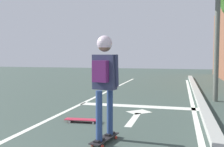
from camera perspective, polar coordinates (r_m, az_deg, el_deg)
The scene contains 9 objects.
lane_line_center at distance 7.49m, azimuth -9.19°, elevation -7.75°, with size 0.12×20.00×0.01m, color silver.
lane_line_curbside at distance 6.87m, azimuth 17.77°, elevation -8.95°, with size 0.12×20.00×0.01m, color silver.
stop_bar at distance 7.88m, azimuth 5.55°, elevation -7.14°, with size 3.52×0.40×0.01m, color silver.
lane_arrow_stem at distance 6.30m, azimuth 4.73°, elevation -9.96°, with size 0.16×1.40×0.01m, color silver.
lane_arrow_head at distance 7.11m, azimuth 5.95°, elevation -8.35°, with size 0.56×0.44×0.01m, color silver.
curb_strip at distance 6.88m, azimuth 19.88°, elevation -8.42°, with size 0.24×24.00×0.14m, color #A0A29C.
skateboard at distance 4.67m, azimuth -1.60°, elevation -14.05°, with size 0.34×0.79×0.09m.
skater at distance 4.44m, azimuth -1.72°, elevation 0.20°, with size 0.48×0.64×1.77m.
spare_skateboard at distance 6.03m, azimuth -6.48°, elevation -10.03°, with size 0.82×0.28×0.07m.
Camera 1 is at (3.05, -0.70, 1.51)m, focal length 41.74 mm.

